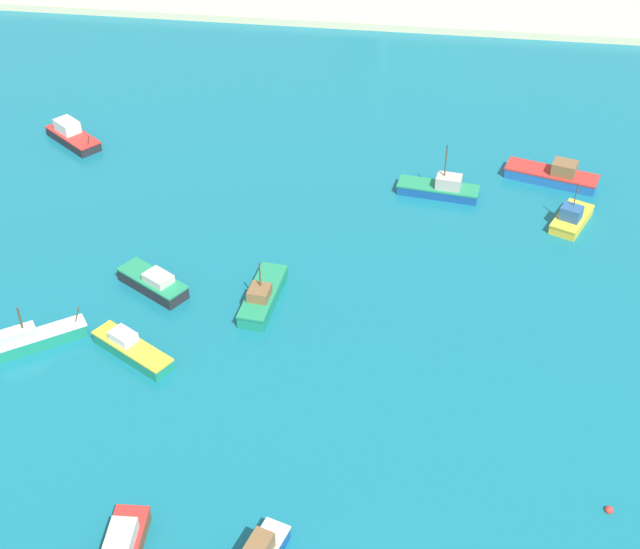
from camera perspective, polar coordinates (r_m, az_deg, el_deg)
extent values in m
cube|color=#146B7F|center=(86.31, 6.98, -3.04)|extent=(260.00, 280.00, 0.50)
cube|color=#14478C|center=(104.85, 7.72, 5.46)|extent=(9.66, 3.90, 1.03)
cube|color=#238C5B|center=(104.53, 7.75, 5.75)|extent=(9.86, 3.98, 0.20)
cube|color=#B2ADA3|center=(104.01, 8.42, 6.03)|extent=(3.14, 2.42, 1.44)
cylinder|color=#4C3823|center=(102.68, 8.24, 7.39)|extent=(0.15, 0.15, 4.07)
cube|color=#198466|center=(83.00, -12.14, -4.94)|extent=(8.60, 6.31, 1.11)
cube|color=gold|center=(82.57, -12.20, -4.60)|extent=(8.78, 6.43, 0.20)
cube|color=silver|center=(82.86, -12.75, -3.98)|extent=(2.90, 2.65, 0.97)
cube|color=#232328|center=(90.44, -10.87, -0.61)|extent=(8.10, 6.37, 1.30)
cube|color=#238C5B|center=(89.99, -10.92, -0.24)|extent=(8.26, 6.49, 0.20)
cube|color=beige|center=(89.06, -10.54, -0.22)|extent=(3.42, 3.16, 0.82)
cube|color=gold|center=(102.64, 16.12, 3.43)|extent=(5.34, 7.19, 1.00)
cube|color=gold|center=(102.32, 16.18, 3.71)|extent=(5.45, 7.34, 0.20)
cube|color=#28568C|center=(101.19, 16.11, 3.90)|extent=(2.77, 2.60, 1.52)
cylinder|color=#4C3823|center=(100.34, 16.40, 5.07)|extent=(0.11, 0.11, 2.98)
cube|color=beige|center=(67.17, -12.93, -16.54)|extent=(2.14, 3.34, 1.14)
cube|color=#1E5BA8|center=(110.11, 14.88, 6.18)|extent=(11.26, 6.01, 1.17)
cube|color=red|center=(109.77, 14.94, 6.49)|extent=(11.48, 6.13, 0.20)
cube|color=brown|center=(109.21, 15.70, 6.71)|extent=(3.31, 3.03, 1.56)
cube|color=#198466|center=(87.36, -3.74, -1.47)|extent=(3.43, 9.16, 1.29)
cube|color=#238C5B|center=(86.89, -3.76, -1.09)|extent=(3.50, 9.35, 0.20)
cube|color=brown|center=(85.65, -3.99, -1.20)|extent=(2.20, 2.43, 1.11)
cylinder|color=#4C3823|center=(84.82, -3.96, 0.00)|extent=(0.15, 0.15, 2.73)
cube|color=#198466|center=(86.31, -18.29, -4.23)|extent=(9.11, 7.38, 1.29)
cube|color=white|center=(85.84, -18.39, -3.85)|extent=(9.29, 7.53, 0.20)
cube|color=beige|center=(85.36, -19.27, -3.75)|extent=(3.71, 3.24, 1.15)
cylinder|color=#4C3823|center=(85.73, -15.62, -2.57)|extent=(0.66, 0.53, 1.74)
cylinder|color=#4C3823|center=(84.31, -19.04, -2.70)|extent=(0.19, 0.19, 2.38)
cube|color=#232328|center=(119.27, -15.82, 8.52)|extent=(8.69, 7.65, 1.10)
cube|color=red|center=(118.98, -15.87, 8.79)|extent=(8.87, 7.80, 0.20)
cube|color=silver|center=(119.46, -16.21, 9.31)|extent=(3.90, 3.72, 1.51)
cylinder|color=#4C3823|center=(115.57, -14.92, 8.47)|extent=(0.58, 0.49, 1.49)
sphere|color=red|center=(72.98, 18.38, -14.41)|extent=(0.66, 0.66, 0.66)
cube|color=beige|center=(158.82, 8.48, 16.76)|extent=(247.00, 19.86, 1.20)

